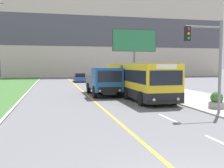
% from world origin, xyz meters
% --- Properties ---
extents(lane_marking_centre, '(2.88, 140.00, 0.01)m').
position_xyz_m(lane_marking_centre, '(0.41, 2.89, 0.00)').
color(lane_marking_centre, gold).
rests_on(lane_marking_centre, ground_plane).
extents(apartment_block_background, '(80.00, 8.04, 20.16)m').
position_xyz_m(apartment_block_background, '(0.00, 59.60, 10.08)').
color(apartment_block_background, beige).
rests_on(apartment_block_background, ground_plane).
extents(city_bus, '(2.71, 12.77, 2.94)m').
position_xyz_m(city_bus, '(3.96, 17.08, 1.49)').
color(city_bus, yellow).
rests_on(city_bus, ground_plane).
extents(dump_truck, '(2.48, 6.74, 2.54)m').
position_xyz_m(dump_truck, '(1.43, 18.12, 1.27)').
color(dump_truck, black).
rests_on(dump_truck, ground_plane).
extents(car_distant, '(1.80, 4.30, 1.45)m').
position_xyz_m(car_distant, '(1.28, 38.46, 0.69)').
color(car_distant, '#2D4784').
rests_on(car_distant, ground_plane).
extents(traffic_light_mast, '(2.28, 0.32, 5.26)m').
position_xyz_m(traffic_light_mast, '(5.40, 8.35, 3.37)').
color(traffic_light_mast, slate).
rests_on(traffic_light_mast, ground_plane).
extents(billboard_large, '(6.12, 0.24, 7.58)m').
position_xyz_m(billboard_large, '(7.76, 29.41, 5.86)').
color(billboard_large, '#59595B').
rests_on(billboard_large, ground_plane).
extents(planter_round_near, '(0.96, 0.96, 1.05)m').
position_xyz_m(planter_round_near, '(6.86, 9.68, 0.54)').
color(planter_round_near, gray).
rests_on(planter_round_near, sidewalk_right).
extents(planter_round_second, '(0.89, 0.89, 0.99)m').
position_xyz_m(planter_round_second, '(6.96, 14.93, 0.51)').
color(planter_round_second, gray).
rests_on(planter_round_second, sidewalk_right).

